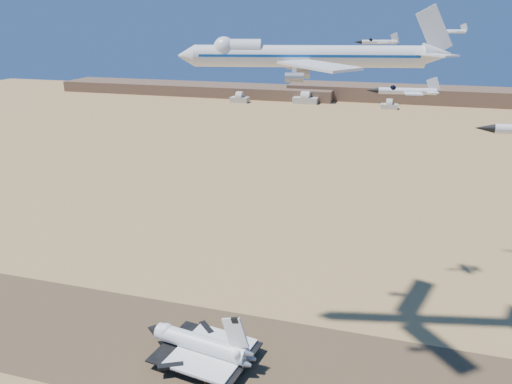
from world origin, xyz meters
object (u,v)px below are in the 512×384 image
(carrier_747, at_px, (300,56))
(crew_a, at_px, (208,378))
(crew_b, at_px, (215,380))
(chase_jet_a, at_px, (406,91))
(shuttle, at_px, (200,345))
(chase_jet_e, at_px, (378,42))
(chase_jet_f, at_px, (449,31))
(crew_c, at_px, (205,383))

(carrier_747, xyz_separation_m, crew_a, (-18.15, -30.90, -88.98))
(crew_b, xyz_separation_m, chase_jet_a, (44.98, -7.38, 85.53))
(crew_a, xyz_separation_m, crew_b, (2.35, -0.55, 0.15))
(crew_a, bearing_deg, crew_b, -107.38)
(shuttle, xyz_separation_m, chase_jet_e, (42.66, 66.28, 87.03))
(carrier_747, distance_m, chase_jet_e, 47.54)
(chase_jet_e, bearing_deg, chase_jet_f, 24.96)
(chase_jet_e, height_order, chase_jet_f, chase_jet_f)
(shuttle, distance_m, carrier_747, 91.04)
(shuttle, distance_m, chase_jet_f, 144.06)
(crew_c, xyz_separation_m, chase_jet_f, (60.72, 101.32, 94.19))
(shuttle, height_order, carrier_747, carrier_747)
(shuttle, bearing_deg, crew_c, -52.49)
(shuttle, relative_size, crew_a, 23.66)
(carrier_747, relative_size, chase_jet_a, 5.48)
(chase_jet_e, relative_size, chase_jet_f, 1.05)
(crew_b, xyz_separation_m, chase_jet_f, (58.51, 99.27, 94.10))
(crew_a, distance_m, crew_b, 2.42)
(crew_a, bearing_deg, chase_jet_a, -103.63)
(crew_b, bearing_deg, crew_a, 55.60)
(carrier_747, height_order, chase_jet_a, carrier_747)
(shuttle, xyz_separation_m, crew_a, (5.93, -8.32, -4.14))
(chase_jet_a, distance_m, chase_jet_f, 107.84)
(shuttle, relative_size, chase_jet_a, 2.73)
(shuttle, relative_size, crew_c, 22.02)
(crew_b, height_order, chase_jet_e, chase_jet_e)
(shuttle, height_order, chase_jet_a, chase_jet_a)
(crew_a, bearing_deg, shuttle, 31.35)
(crew_c, xyz_separation_m, chase_jet_e, (36.59, 77.20, 91.10))
(crew_c, xyz_separation_m, chase_jet_a, (47.20, -5.32, 85.62))
(crew_b, distance_m, crew_c, 3.02)
(chase_jet_f, bearing_deg, carrier_747, -126.45)
(crew_c, bearing_deg, shuttle, -16.14)
(crew_c, bearing_deg, chase_jet_e, -70.54)
(crew_b, xyz_separation_m, crew_c, (-2.21, -2.05, -0.09))
(shuttle, bearing_deg, crew_b, -38.52)
(crew_b, bearing_deg, chase_jet_f, -51.65)
(carrier_747, distance_m, crew_b, 95.55)
(chase_jet_e, bearing_deg, crew_a, -136.24)
(chase_jet_e, bearing_deg, crew_b, -134.61)
(shuttle, bearing_deg, crew_a, -46.06)
(chase_jet_e, bearing_deg, crew_c, -135.38)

